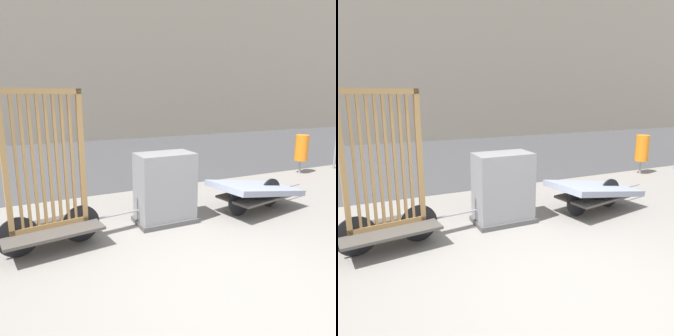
% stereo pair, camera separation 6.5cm
% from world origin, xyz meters
% --- Properties ---
extents(ground_plane, '(60.00, 60.00, 0.00)m').
position_xyz_m(ground_plane, '(0.00, 0.00, 0.00)').
color(ground_plane, gray).
extents(road_strip, '(56.00, 8.35, 0.01)m').
position_xyz_m(road_strip, '(0.00, 8.24, 0.00)').
color(road_strip, '#424244').
rests_on(road_strip, ground_plane).
extents(building_facade, '(48.00, 4.00, 11.54)m').
position_xyz_m(building_facade, '(0.00, 14.42, 5.77)').
color(building_facade, '#9E9384').
rests_on(building_facade, ground_plane).
extents(bike_cart_with_bedframe, '(2.02, 0.94, 2.16)m').
position_xyz_m(bike_cart_with_bedframe, '(-1.76, 1.90, 0.73)').
color(bike_cart_with_bedframe, '#4C4742').
rests_on(bike_cart_with_bedframe, ground_plane).
extents(bike_cart_with_mattress, '(2.25, 1.19, 0.62)m').
position_xyz_m(bike_cart_with_mattress, '(1.77, 1.90, 0.39)').
color(bike_cart_with_mattress, '#4C4742').
rests_on(bike_cart_with_mattress, ground_plane).
extents(utility_cabinet, '(0.98, 0.61, 1.17)m').
position_xyz_m(utility_cabinet, '(0.05, 2.12, 0.54)').
color(utility_cabinet, '#4C4C4C').
rests_on(utility_cabinet, ground_plane).
extents(trash_bin, '(0.34, 0.34, 1.04)m').
position_xyz_m(trash_bin, '(4.81, 3.72, 0.68)').
color(trash_bin, gray).
rests_on(trash_bin, ground_plane).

